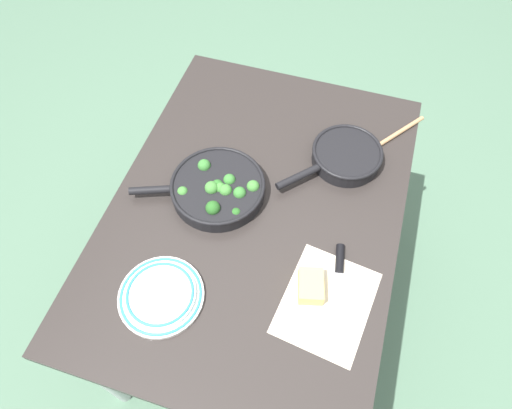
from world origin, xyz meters
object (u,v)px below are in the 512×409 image
object	(u,v)px
skillet_broccoli	(218,188)
skillet_eggs	(346,156)
wooden_spoon	(376,147)
cheese_block	(311,286)
dinner_plate_stack	(161,295)
grater_knife	(339,278)

from	to	relation	value
skillet_broccoli	skillet_eggs	xyz separation A→B (m)	(0.24, -0.35, -0.00)
wooden_spoon	cheese_block	bearing A→B (deg)	27.40
skillet_broccoli	skillet_eggs	bearing A→B (deg)	-166.34
skillet_broccoli	cheese_block	distance (m)	0.42
cheese_block	dinner_plate_stack	bearing A→B (deg)	110.26
wooden_spoon	grater_knife	size ratio (longest dim) A/B	1.06
skillet_broccoli	wooden_spoon	xyz separation A→B (m)	(0.33, -0.44, -0.02)
skillet_broccoli	cheese_block	size ratio (longest dim) A/B	3.80
wooden_spoon	grater_knife	distance (m)	0.50
skillet_eggs	cheese_block	world-z (taller)	skillet_eggs
grater_knife	dinner_plate_stack	size ratio (longest dim) A/B	1.22
skillet_broccoli	skillet_eggs	size ratio (longest dim) A/B	1.28
cheese_block	dinner_plate_stack	world-z (taller)	cheese_block
wooden_spoon	dinner_plate_stack	bearing A→B (deg)	2.52
skillet_eggs	cheese_block	xyz separation A→B (m)	(-0.47, 0.00, -0.00)
cheese_block	wooden_spoon	bearing A→B (deg)	-9.37
grater_knife	cheese_block	world-z (taller)	cheese_block
wooden_spoon	grater_knife	xyz separation A→B (m)	(-0.50, 0.02, 0.00)
skillet_broccoli	dinner_plate_stack	xyz separation A→B (m)	(-0.37, 0.03, -0.02)
skillet_broccoli	skillet_eggs	world-z (taller)	skillet_broccoli
skillet_broccoli	wooden_spoon	size ratio (longest dim) A/B	1.32
skillet_broccoli	dinner_plate_stack	world-z (taller)	skillet_broccoli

